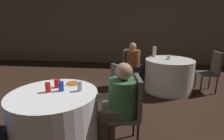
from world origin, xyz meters
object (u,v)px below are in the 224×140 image
object	(u,v)px
chair_near_east	(131,106)
soda_can_red	(48,87)
chair_far_west	(128,65)
bottle_far	(154,52)
person_floral_shirt	(135,65)
soda_can_silver	(80,86)
table_far	(168,75)
table_near	(56,120)
chair_near_northeast	(115,90)
soda_can_blue	(61,86)
chair_far_east	(212,68)
person_green_jacket	(118,105)
pizza_plate_near	(73,83)

from	to	relation	value
chair_near_east	soda_can_red	xyz separation A→B (m)	(-1.02, -0.11, 0.26)
chair_far_west	bottle_far	size ratio (longest dim) A/B	3.70
person_floral_shirt	soda_can_silver	bearing A→B (deg)	-9.72
soda_can_silver	chair_far_west	bearing A→B (deg)	75.73
person_floral_shirt	table_far	bearing A→B (deg)	90.00
table_near	table_far	xyz separation A→B (m)	(1.84, 2.19, 0.00)
chair_near_northeast	soda_can_blue	xyz separation A→B (m)	(-0.63, -0.58, 0.26)
chair_near_northeast	soda_can_blue	bearing A→B (deg)	89.95
table_far	person_floral_shirt	xyz separation A→B (m)	(-0.80, 0.12, 0.21)
table_far	chair_far_east	world-z (taller)	chair_far_east
chair_far_west	bottle_far	world-z (taller)	bottle_far
chair_near_northeast	chair_near_east	xyz separation A→B (m)	(0.25, -0.53, 0.00)
chair_far_east	person_floral_shirt	distance (m)	1.78
table_far	person_green_jacket	bearing A→B (deg)	-116.57
chair_near_east	table_near	bearing A→B (deg)	90.00
chair_far_east	person_floral_shirt	xyz separation A→B (m)	(-1.77, 0.09, 0.03)
chair_far_west	bottle_far	distance (m)	0.73
soda_can_silver	soda_can_red	world-z (taller)	same
person_green_jacket	pizza_plate_near	distance (m)	0.71
person_green_jacket	chair_near_east	bearing A→B (deg)	-90.00
chair_far_west	person_floral_shirt	distance (m)	0.16
chair_near_northeast	soda_can_silver	size ratio (longest dim) A/B	7.72
bottle_far	table_far	bearing A→B (deg)	-43.17
table_near	pizza_plate_near	distance (m)	0.53
table_far	person_floral_shirt	bearing A→B (deg)	171.52
chair_far_west	bottle_far	bearing A→B (deg)	112.69
pizza_plate_near	soda_can_silver	xyz separation A→B (m)	(0.17, -0.24, 0.05)
person_floral_shirt	pizza_plate_near	size ratio (longest dim) A/B	4.32
soda_can_red	bottle_far	xyz separation A→B (m)	(1.58, 2.48, 0.07)
soda_can_blue	bottle_far	world-z (taller)	bottle_far
bottle_far	table_near	bearing A→B (deg)	-121.24
pizza_plate_near	soda_can_blue	size ratio (longest dim) A/B	2.11
chair_far_east	soda_can_red	bearing A→B (deg)	125.60
chair_near_northeast	person_green_jacket	world-z (taller)	person_green_jacket
chair_far_east	pizza_plate_near	world-z (taller)	chair_far_east
chair_near_east	table_far	bearing A→B (deg)	-30.65
person_floral_shirt	person_green_jacket	bearing A→B (deg)	2.21
table_far	bottle_far	size ratio (longest dim) A/B	4.36
chair_far_east	pizza_plate_near	distance (m)	3.27
chair_far_west	soda_can_blue	size ratio (longest dim) A/B	7.72
table_far	soda_can_blue	xyz separation A→B (m)	(-1.76, -2.12, 0.44)
table_far	soda_can_blue	bearing A→B (deg)	-129.74
pizza_plate_near	bottle_far	xyz separation A→B (m)	(1.37, 2.16, 0.12)
table_far	chair_near_northeast	distance (m)	1.92
person_floral_shirt	soda_can_red	bearing A→B (deg)	-17.26
person_floral_shirt	soda_can_red	distance (m)	2.56
chair_near_northeast	chair_near_east	distance (m)	0.59
soda_can_blue	soda_can_silver	xyz separation A→B (m)	(0.23, 0.03, 0.00)
chair_far_west	soda_can_red	bearing A→B (deg)	-13.75
chair_far_east	soda_can_silver	world-z (taller)	chair_far_east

